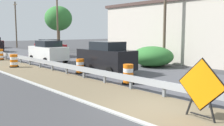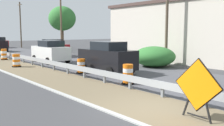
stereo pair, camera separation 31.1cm
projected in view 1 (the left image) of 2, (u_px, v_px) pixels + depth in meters
ground_plane at (153, 110)px, 9.08m from camera, size 160.00×160.00×0.00m
median_dirt_strip at (160, 108)px, 9.34m from camera, size 3.21×120.00×0.01m
curb_near_edge at (127, 118)px, 8.23m from camera, size 0.20×120.00×0.11m
guardrail_median at (163, 85)px, 10.84m from camera, size 0.18×55.08×0.71m
warning_sign_diamond at (201, 87)px, 8.04m from camera, size 0.14×1.76×2.02m
traffic_barrel_nearest at (128, 75)px, 13.61m from camera, size 0.69×0.69×1.09m
traffic_barrel_close at (80, 67)px, 17.15m from camera, size 0.67×0.67×1.00m
traffic_barrel_mid at (14, 61)px, 20.25m from camera, size 0.74×0.74×1.05m
traffic_barrel_far at (1, 55)px, 25.45m from camera, size 0.67×0.67×1.13m
car_lead_near_lane at (48, 52)px, 23.35m from camera, size 2.19×4.54×2.06m
car_mid_far_lane at (50, 48)px, 29.45m from camera, size 2.23×4.77×2.01m
car_trailing_far_lane at (106, 57)px, 17.41m from camera, size 2.19×4.43×2.18m
roadside_shop_near at (181, 32)px, 25.90m from camera, size 8.52×14.37×5.79m
utility_pole_near at (165, 18)px, 20.94m from camera, size 0.24×1.80×7.69m
utility_pole_mid at (57, 20)px, 35.00m from camera, size 0.24×1.80×8.75m
utility_pole_far at (16, 24)px, 46.07m from camera, size 0.24×1.80×8.40m
bush_roadside at (153, 56)px, 20.63m from camera, size 3.43×3.43×1.68m
tree_roadside at (58, 19)px, 39.16m from camera, size 4.26×4.26×6.92m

